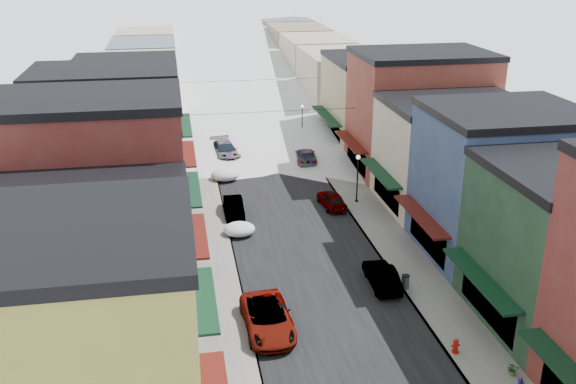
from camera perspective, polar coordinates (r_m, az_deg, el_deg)
name	(u,v)px	position (r m, az deg, el deg)	size (l,w,h in m)	color
road	(246,122)	(80.16, -3.79, 6.22)	(10.00, 160.00, 0.01)	black
sidewalk_left	(192,124)	(79.72, -8.53, 6.00)	(3.20, 160.00, 0.15)	gray
sidewalk_right	(298,119)	(81.11, 0.88, 6.49)	(3.20, 160.00, 0.15)	gray
curb_left	(205,123)	(79.77, -7.41, 6.06)	(0.10, 160.00, 0.15)	slate
curb_right	(286,120)	(80.83, -0.21, 6.44)	(0.10, 160.00, 0.15)	slate
bldg_l_yellow	(63,368)	(26.10, -19.40, -14.56)	(11.30, 8.70, 11.50)	gold
bldg_l_cream	(90,282)	(33.79, -17.17, -7.64)	(11.30, 8.20, 9.50)	beige
bldg_l_brick_near	(93,197)	(40.49, -16.93, -0.42)	(12.30, 8.20, 12.50)	maroon
bldg_l_grayblue	(115,177)	(48.96, -15.15, 1.29)	(11.30, 9.20, 9.00)	slate
bldg_l_brick_far	(109,132)	(57.34, -15.61, 5.15)	(13.30, 9.20, 11.00)	brown
bldg_l_tan	(128,110)	(67.03, -14.04, 7.09)	(11.30, 11.20, 10.00)	#8F7E5E
bldg_r_green	(576,246)	(39.47, 24.26, -4.36)	(11.30, 9.20, 9.50)	#1C3B26
bldg_r_blue	(500,183)	(46.33, 18.35, 0.79)	(11.30, 9.20, 10.50)	navy
bldg_r_cream	(452,154)	(54.38, 14.39, 3.32)	(12.30, 9.20, 9.00)	beige
bldg_r_brick_far	(419,112)	(62.21, 11.59, 6.95)	(13.30, 9.20, 11.50)	maroon
bldg_r_tan	(376,100)	(71.25, 7.87, 8.12)	(11.30, 11.20, 9.50)	tan
distant_blocks	(228,60)	(101.75, -5.36, 11.64)	(34.00, 55.00, 8.00)	gray
overhead_cables	(258,94)	(66.64, -2.67, 8.67)	(16.40, 15.04, 0.04)	black
car_white_suv	(267,319)	(36.88, -1.84, -11.19)	(2.58, 5.60, 1.55)	white
car_silver_sedan	(275,310)	(37.83, -1.17, -10.44)	(1.62, 4.02, 1.37)	#AAADB3
car_dark_hatch	(234,207)	(52.08, -4.83, -1.34)	(1.45, 4.15, 1.37)	black
car_silver_wagon	(225,150)	(66.18, -5.61, 3.70)	(2.35, 5.79, 1.68)	#999AA1
car_green_sedan	(382,276)	(41.77, 8.33, -7.38)	(1.52, 4.34, 1.43)	black
car_gray_suv	(332,199)	(53.58, 3.89, -0.65)	(1.63, 4.06, 1.38)	#95989D
car_black_sedan	(306,156)	(64.56, 1.60, 3.23)	(2.01, 4.94, 1.43)	black
car_lane_silver	(241,142)	(69.30, -4.19, 4.42)	(1.63, 4.06, 1.38)	gray
car_lane_white	(260,115)	(80.33, -2.52, 6.84)	(2.57, 5.58, 1.55)	silver
fire_hydrant	(456,346)	(36.17, 14.67, -13.13)	(0.49, 0.37, 0.84)	#B41109
trash_can	(405,281)	(41.63, 10.40, -7.82)	(0.51, 0.51, 0.86)	#56595B
streetlamp_near	(358,172)	(53.89, 6.20, 1.74)	(0.34, 0.34, 4.12)	black
streetlamp_far	(302,118)	(71.64, 1.27, 6.63)	(0.33, 0.33, 3.93)	black
planter_near	(513,369)	(35.39, 19.35, -14.64)	(0.61, 0.53, 0.67)	#3B7333
snow_pile_mid	(239,229)	(48.57, -4.35, -3.29)	(2.39, 2.67, 1.01)	white
snow_pile_far	(225,175)	(60.00, -5.60, 1.56)	(2.65, 2.83, 1.12)	white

